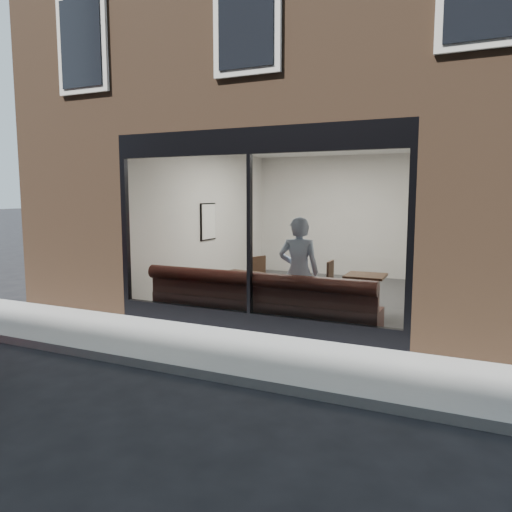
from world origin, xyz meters
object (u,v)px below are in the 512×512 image
at_px(person, 299,272).
at_px(cafe_chair_left, 252,290).
at_px(banquette, 260,312).
at_px(cafe_table_left, 238,274).
at_px(cafe_table_right, 366,276).
at_px(cafe_chair_right, 320,298).

xyz_separation_m(person, cafe_chair_left, (-1.54, 1.40, -0.67)).
xyz_separation_m(banquette, cafe_chair_left, (-0.93, 1.61, 0.01)).
height_order(cafe_table_left, cafe_chair_left, cafe_table_left).
relative_size(person, cafe_table_left, 2.74).
xyz_separation_m(cafe_table_right, cafe_chair_left, (-2.39, 0.28, -0.50)).
xyz_separation_m(person, cafe_chair_right, (-0.03, 1.26, -0.67)).
xyz_separation_m(person, cafe_table_right, (0.85, 1.13, -0.17)).
relative_size(cafe_chair_left, cafe_chair_right, 1.06).
relative_size(cafe_table_left, cafe_chair_right, 1.75).
bearing_deg(person, cafe_table_right, -139.22).
bearing_deg(cafe_table_left, cafe_chair_right, 35.72).
xyz_separation_m(banquette, cafe_chair_right, (0.57, 1.46, 0.01)).
distance_m(person, cafe_table_left, 1.35).
bearing_deg(cafe_chair_left, cafe_chair_right, -163.41).
bearing_deg(cafe_table_right, cafe_table_left, -159.92).
distance_m(cafe_table_left, cafe_chair_right, 1.64).
bearing_deg(person, cafe_table_left, -26.78).
distance_m(person, cafe_chair_right, 1.42).
xyz_separation_m(cafe_table_right, cafe_chair_right, (-0.88, 0.13, -0.50)).
bearing_deg(person, cafe_chair_left, -54.51).
xyz_separation_m(cafe_table_left, cafe_chair_left, (-0.24, 1.06, -0.50)).
xyz_separation_m(cafe_table_left, cafe_chair_right, (1.27, 0.91, -0.50)).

